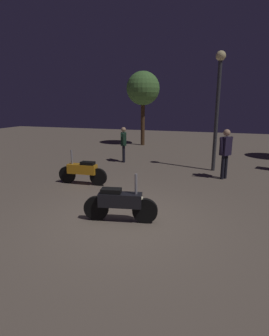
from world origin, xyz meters
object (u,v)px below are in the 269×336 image
Objects in this scene: person_rider_beside at (124,142)px; person_bystander_far at (226,150)px; motorcycle_black_foreground at (120,203)px; motorcycle_orange_parked_left at (82,171)px; streetlamp_near at (218,96)px.

person_bystander_far is at bearing 142.17° from person_rider_beside.
motorcycle_black_foreground and motorcycle_orange_parked_left have the same top height.
person_rider_beside is 0.35× the size of streetlamp_near.
person_bystander_far reaches higher than motorcycle_black_foreground.
motorcycle_orange_parked_left is at bearing 70.23° from person_rider_beside.
person_rider_beside reaches higher than motorcycle_orange_parked_left.
person_bystander_far is (4.34, 2.13, 0.59)m from motorcycle_orange_parked_left.
streetlamp_near is at bearing -32.72° from person_bystander_far.
motorcycle_black_foreground is 6.28m from person_rider_beside.
streetlamp_near is at bearing 156.10° from person_rider_beside.
person_rider_beside is (0.07, 3.61, 0.48)m from motorcycle_orange_parked_left.
person_bystander_far is 2.17m from streetlamp_near.
person_bystander_far is at bearing -157.02° from motorcycle_orange_parked_left.
motorcycle_orange_parked_left is at bearing -140.40° from streetlamp_near.
person_bystander_far is (4.27, -1.48, 0.12)m from person_rider_beside.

